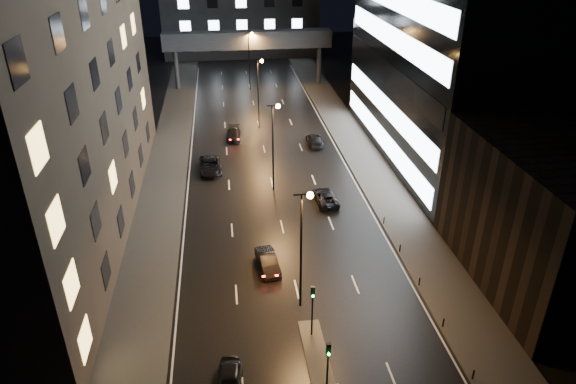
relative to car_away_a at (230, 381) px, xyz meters
name	(u,v)px	position (x,y,z in m)	size (l,w,h in m)	color
ground	(264,149)	(5.81, 39.60, -0.70)	(160.00, 160.00, 0.00)	black
sidewalk_left	(167,170)	(-6.69, 34.60, -0.62)	(5.00, 110.00, 0.15)	#383533
sidewalk_right	(364,159)	(18.31, 34.60, -0.62)	(5.00, 110.00, 0.15)	#383533
building_left	(9,17)	(-16.69, 23.60, 19.30)	(15.00, 48.00, 40.00)	#2D2319
building_right_low	(544,217)	(25.81, 8.60, 5.30)	(10.00, 18.00, 12.00)	black
skybridge	(248,41)	(5.81, 69.60, 7.64)	(30.00, 3.00, 10.00)	#333335
median_island	(318,360)	(6.11, 1.60, -0.62)	(1.60, 8.00, 0.15)	#383533
traffic_signal_near	(312,303)	(6.11, 4.09, 2.40)	(0.28, 0.34, 4.40)	black
traffic_signal_far	(328,361)	(6.11, -1.41, 2.40)	(0.28, 0.34, 4.40)	black
bollard_row	(431,302)	(16.01, 6.10, -0.25)	(0.12, 25.12, 0.90)	black
streetlight_near	(303,236)	(5.97, 7.60, 5.80)	(1.45, 0.50, 10.15)	black
streetlight_mid_a	(274,137)	(5.97, 27.60, 5.80)	(1.45, 0.50, 10.15)	black
streetlight_mid_b	(259,85)	(5.97, 47.60, 5.80)	(1.45, 0.50, 10.15)	black
streetlight_far	(250,53)	(5.97, 67.60, 5.80)	(1.45, 0.50, 10.15)	black
car_away_a	(230,381)	(0.00, 0.00, 0.00)	(1.64, 4.08, 1.39)	black
car_away_b	(268,262)	(3.73, 12.86, 0.01)	(1.50, 4.30, 1.42)	black
car_away_c	(210,166)	(-1.28, 33.53, 0.07)	(2.55, 5.52, 1.54)	black
car_away_d	(234,134)	(1.92, 43.89, -0.02)	(1.89, 4.66, 1.35)	black
car_toward_a	(325,197)	(11.05, 23.99, -0.03)	(2.20, 4.78, 1.33)	black
car_toward_b	(314,140)	(12.80, 40.22, 0.00)	(1.96, 4.82, 1.40)	black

